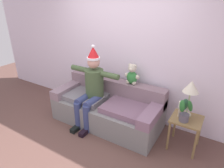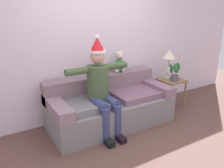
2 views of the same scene
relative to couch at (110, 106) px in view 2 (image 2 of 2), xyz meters
name	(u,v)px [view 2 (image 2 of 2)]	position (x,y,z in m)	size (l,w,h in m)	color
ground_plane	(148,154)	(0.00, -1.02, -0.32)	(10.00, 10.00, 0.00)	brown
back_wall	(94,40)	(0.00, 0.53, 1.03)	(7.00, 0.10, 2.70)	silver
couch	(110,106)	(0.00, 0.00, 0.00)	(2.03, 0.89, 0.79)	slate
person_seated	(101,86)	(-0.25, -0.16, 0.44)	(1.02, 0.77, 1.51)	#425635
teddy_bear	(119,63)	(0.35, 0.27, 0.64)	(0.29, 0.17, 0.38)	#307C38
side_table	(171,84)	(1.42, 0.03, 0.13)	(0.46, 0.44, 0.55)	olive
table_lamp	(169,55)	(1.39, 0.12, 0.70)	(0.24, 0.24, 0.59)	#B8B698
potted_plant	(175,72)	(1.39, -0.06, 0.40)	(0.22, 0.28, 0.38)	#55505E
candle_tall	(168,72)	(1.30, 0.01, 0.40)	(0.04, 0.04, 0.27)	beige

